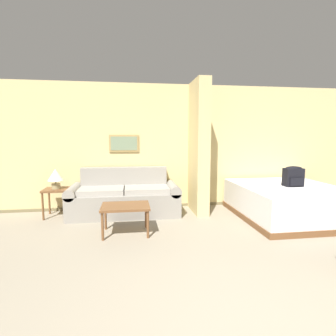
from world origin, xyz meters
TOP-DOWN VIEW (x-y plane):
  - wall_back at (-0.00, 4.23)m, footprint 7.72×0.16m
  - wall_partition_pillar at (0.19, 3.75)m, footprint 0.24×0.85m
  - couch at (-1.29, 3.75)m, footprint 2.12×0.84m
  - coffee_table at (-1.25, 2.68)m, footprint 0.74×0.54m
  - side_table at (-2.56, 3.76)m, footprint 0.45×0.45m
  - table_lamp at (-2.56, 3.76)m, footprint 0.28×0.28m
  - bed at (1.76, 3.13)m, footprint 1.82×2.01m
  - backpack at (1.82, 3.07)m, footprint 0.34×0.21m

SIDE VIEW (x-z plane):
  - bed at x=1.76m, z-range 0.01..0.60m
  - couch at x=-1.29m, z-range -0.12..0.78m
  - coffee_table at x=-1.25m, z-range 0.17..0.63m
  - side_table at x=-2.56m, z-range 0.18..0.72m
  - table_lamp at x=-2.56m, z-range 0.59..0.97m
  - backpack at x=1.82m, z-range 0.61..0.98m
  - wall_back at x=0.00m, z-range -0.01..2.59m
  - wall_partition_pillar at x=0.19m, z-range 0.00..2.60m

